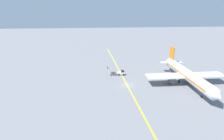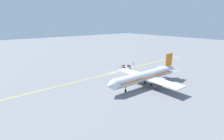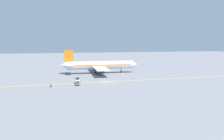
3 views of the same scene
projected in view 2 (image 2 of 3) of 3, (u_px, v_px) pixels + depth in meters
The scene contains 9 objects.
ground_plane at pixel (113, 73), 81.19m from camera, with size 400.00×400.00×0.00m, color slate.
apron_yellow_centreline at pixel (113, 73), 81.19m from camera, with size 0.40×120.00×0.01m, color yellow.
airplane_at_gate at pixel (146, 76), 63.88m from camera, with size 28.04×35.42×10.60m.
baggage_tug_white at pixel (128, 67), 87.48m from camera, with size 3.09×1.93×2.11m.
baggage_cart_trailing at pixel (124, 66), 90.13m from camera, with size 2.69×1.57×1.24m.
ground_crew_worker at pixel (133, 63), 96.47m from camera, with size 0.38×0.50×1.68m.
traffic_cone_near_nose at pixel (159, 85), 64.22m from camera, with size 0.32×0.32×0.55m, color orange.
traffic_cone_mid_apron at pixel (102, 65), 93.15m from camera, with size 0.32×0.32×0.55m, color orange.
traffic_cone_by_wingtip at pixel (184, 78), 72.24m from camera, with size 0.32×0.32×0.55m, color orange.
Camera 2 is at (-60.67, 48.80, 23.04)m, focal length 28.00 mm.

